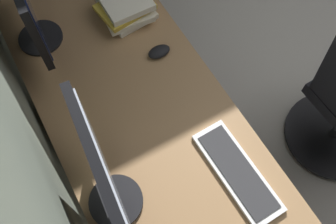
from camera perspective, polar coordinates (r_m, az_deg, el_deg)
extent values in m
cube|color=#936D47|center=(1.50, -1.67, -4.88)|extent=(2.33, 0.73, 0.03)
cylinder|color=silver|center=(2.38, -21.34, 10.57)|extent=(0.05, 0.05, 0.70)
cube|color=#936D47|center=(1.97, -7.27, -0.60)|extent=(0.40, 0.50, 0.69)
cube|color=silver|center=(2.01, -0.80, 2.59)|extent=(0.37, 0.01, 0.61)
cylinder|color=black|center=(1.42, -7.95, -13.34)|extent=(0.20, 0.20, 0.01)
cylinder|color=black|center=(1.36, -8.25, -12.79)|extent=(0.04, 0.04, 0.10)
cube|color=black|center=(1.15, -9.73, -10.04)|extent=(0.51, 0.07, 0.36)
cube|color=#B2BCCC|center=(1.15, -8.99, -9.60)|extent=(0.46, 0.05, 0.31)
cylinder|color=black|center=(1.83, -18.86, 10.68)|extent=(0.20, 0.20, 0.01)
cylinder|color=black|center=(1.79, -19.39, 11.75)|extent=(0.04, 0.04, 0.10)
cube|color=silver|center=(1.46, 10.53, -8.99)|extent=(0.42, 0.15, 0.02)
cube|color=#2D2D30|center=(1.44, 10.60, -8.86)|extent=(0.38, 0.12, 0.00)
ellipsoid|color=black|center=(1.67, -1.37, 9.19)|extent=(0.06, 0.10, 0.03)
cube|color=beige|center=(1.82, -5.90, 14.72)|extent=(0.20, 0.23, 0.03)
cube|color=beige|center=(1.81, -6.64, 15.35)|extent=(0.25, 0.23, 0.03)
cube|color=gold|center=(1.78, -6.59, 15.64)|extent=(0.21, 0.26, 0.02)
cylinder|color=black|center=(2.45, 23.70, -3.19)|extent=(0.56, 0.56, 0.03)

